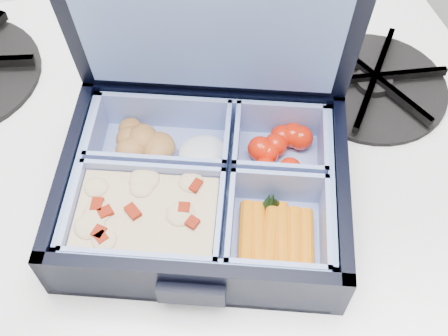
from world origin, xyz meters
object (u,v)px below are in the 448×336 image
object	(u,v)px
burner_grate	(374,80)
stove	(205,309)
fork	(269,68)
bento_box	(204,188)

from	to	relation	value
burner_grate	stove	bearing A→B (deg)	-177.52
fork	bento_box	bearing A→B (deg)	-87.84
burner_grate	fork	xyz separation A→B (m)	(-0.10, 0.06, -0.01)
stove	fork	size ratio (longest dim) A/B	5.03
bento_box	fork	world-z (taller)	bento_box
stove	burner_grate	bearing A→B (deg)	2.48
stove	fork	distance (m)	0.51
stove	bento_box	xyz separation A→B (m)	(-0.01, -0.09, 0.52)
stove	burner_grate	distance (m)	0.54
bento_box	burner_grate	distance (m)	0.23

